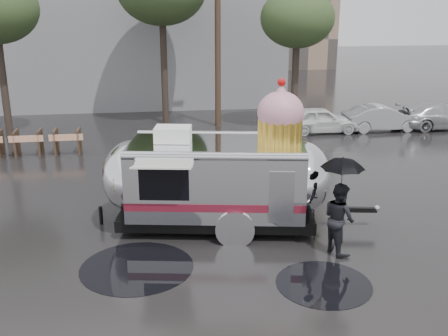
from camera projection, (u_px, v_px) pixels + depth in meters
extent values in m
plane|color=black|center=(189.00, 265.00, 12.06)|extent=(120.00, 120.00, 0.00)
cylinder|color=black|center=(324.00, 284.00, 11.24)|extent=(2.06, 2.06, 0.01)
cylinder|color=black|center=(137.00, 267.00, 11.94)|extent=(2.59, 2.59, 0.01)
cylinder|color=black|center=(224.00, 218.00, 14.65)|extent=(1.56, 1.56, 0.01)
cylinder|color=#473323|center=(218.00, 31.00, 24.25)|extent=(0.28, 0.28, 9.00)
cylinder|color=#382D26|center=(2.00, 72.00, 22.52)|extent=(0.32, 0.32, 5.85)
cylinder|color=#382D26|center=(164.00, 55.00, 25.20)|extent=(0.32, 0.32, 6.75)
cylinder|color=#382D26|center=(295.00, 72.00, 24.32)|extent=(0.32, 0.32, 5.40)
ellipsoid|color=#293E1C|center=(297.00, 18.00, 23.59)|extent=(3.36, 3.36, 2.64)
cube|color=#473323|center=(1.00, 144.00, 20.47)|extent=(0.08, 0.80, 1.00)
cube|color=#473323|center=(17.00, 143.00, 20.55)|extent=(0.08, 0.80, 1.00)
cube|color=#473323|center=(40.00, 142.00, 20.67)|extent=(0.08, 0.80, 1.00)
cube|color=#E5590C|center=(26.00, 139.00, 20.18)|extent=(1.30, 0.04, 0.25)
cube|color=#473323|center=(56.00, 142.00, 20.75)|extent=(0.08, 0.80, 1.00)
cube|color=#473323|center=(79.00, 141.00, 20.87)|extent=(0.08, 0.80, 1.00)
cube|color=#E5590C|center=(66.00, 137.00, 20.38)|extent=(1.30, 0.04, 0.25)
imported|color=silver|center=(320.00, 118.00, 24.11)|extent=(4.00, 1.80, 1.40)
imported|color=#B2B2B7|center=(382.00, 116.00, 24.51)|extent=(4.00, 1.80, 1.40)
imported|color=#B2B2B7|center=(442.00, 114.00, 24.90)|extent=(4.20, 1.80, 1.44)
cube|color=silver|center=(216.00, 176.00, 13.76)|extent=(4.80, 3.07, 1.83)
ellipsoid|color=silver|center=(302.00, 177.00, 13.69)|extent=(1.90, 2.56, 1.83)
ellipsoid|color=silver|center=(132.00, 175.00, 13.83)|extent=(1.90, 2.56, 1.83)
cube|color=black|center=(217.00, 213.00, 14.08)|extent=(5.35, 2.87, 0.30)
cylinder|color=black|center=(235.00, 230.00, 13.07)|extent=(0.74, 0.34, 0.71)
cylinder|color=black|center=(236.00, 200.00, 15.06)|extent=(0.74, 0.34, 0.71)
cylinder|color=silver|center=(235.00, 230.00, 12.92)|extent=(0.98, 0.27, 0.98)
cube|color=black|center=(354.00, 210.00, 13.92)|extent=(1.22, 0.33, 0.12)
sphere|color=silver|center=(377.00, 208.00, 13.89)|extent=(0.19, 0.19, 0.16)
cylinder|color=black|center=(101.00, 215.00, 14.21)|extent=(0.12, 0.12, 0.51)
cube|color=maroon|center=(214.00, 208.00, 12.79)|extent=(4.41, 0.80, 0.20)
cube|color=maroon|center=(218.00, 178.00, 15.01)|extent=(4.41, 0.80, 0.20)
cube|color=black|center=(164.00, 185.00, 12.63)|extent=(1.21, 0.24, 0.81)
cube|color=beige|center=(162.00, 168.00, 12.24)|extent=(1.49, 0.74, 0.15)
cube|color=silver|center=(281.00, 198.00, 12.63)|extent=(0.61, 0.13, 1.32)
cube|color=white|center=(173.00, 134.00, 13.46)|extent=(1.01, 0.81, 0.39)
cylinder|color=yellow|center=(280.00, 131.00, 13.34)|extent=(1.22, 1.22, 0.61)
ellipsoid|color=pink|center=(280.00, 112.00, 13.19)|extent=(1.36, 1.36, 1.06)
cone|color=pink|center=(281.00, 91.00, 13.04)|extent=(0.59, 0.59, 0.41)
sphere|color=red|center=(281.00, 82.00, 12.97)|extent=(0.23, 0.23, 0.20)
imported|color=black|center=(339.00, 218.00, 12.44)|extent=(0.68, 0.94, 1.75)
imported|color=black|center=(342.00, 174.00, 12.10)|extent=(1.24, 1.24, 0.85)
cylinder|color=black|center=(339.00, 220.00, 12.45)|extent=(0.02, 0.02, 1.65)
cylinder|color=black|center=(314.00, 213.00, 13.24)|extent=(0.04, 0.32, 1.40)
cylinder|color=black|center=(297.00, 210.00, 13.39)|extent=(0.28, 0.18, 1.40)
cylinder|color=black|center=(302.00, 217.00, 12.99)|extent=(0.29, 0.17, 1.40)
cube|color=black|center=(306.00, 187.00, 12.99)|extent=(0.12, 0.10, 0.10)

